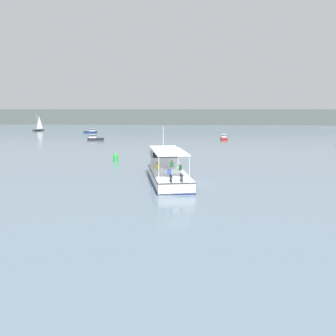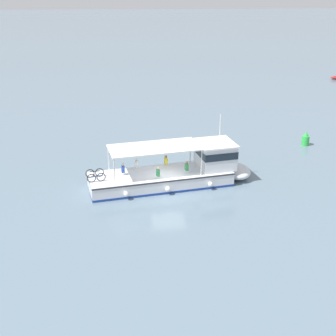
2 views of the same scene
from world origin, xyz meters
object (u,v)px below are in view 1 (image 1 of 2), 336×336
ferry_main (167,170)px  motorboat_outer_anchorage (95,138)px  motorboat_off_bow (91,131)px  channel_buoy (116,158)px  sailboat_far_left (39,129)px  motorboat_near_starboard (224,138)px

ferry_main → motorboat_outer_anchorage: size_ratio=3.46×
motorboat_outer_anchorage → motorboat_off_bow: size_ratio=1.01×
motorboat_off_bow → channel_buoy: bearing=-71.4°
motorboat_outer_anchorage → motorboat_off_bow: same height
sailboat_far_left → ferry_main: bearing=-59.4°
motorboat_outer_anchorage → motorboat_off_bow: bearing=107.2°
ferry_main → motorboat_off_bow: (-27.18, 69.89, -0.47)m
motorboat_near_starboard → sailboat_far_left: sailboat_far_left is taller
motorboat_off_bow → sailboat_far_left: bearing=155.3°
ferry_main → motorboat_near_starboard: 50.04m
motorboat_near_starboard → motorboat_outer_anchorage: (-29.17, -3.33, 0.00)m
sailboat_far_left → motorboat_off_bow: size_ratio=1.45×
motorboat_near_starboard → motorboat_outer_anchorage: size_ratio=0.96×
sailboat_far_left → channel_buoy: (38.64, -66.15, 0.03)m
motorboat_near_starboard → motorboat_off_bow: bearing=150.5°
ferry_main → sailboat_far_left: bearing=120.6°
motorboat_near_starboard → motorboat_off_bow: size_ratio=0.97×
ferry_main → motorboat_near_starboard: size_ratio=3.60×
motorboat_outer_anchorage → channel_buoy: channel_buoy is taller
sailboat_far_left → motorboat_off_bow: sailboat_far_left is taller
ferry_main → channel_buoy: (-7.93, 12.65, -0.45)m
motorboat_outer_anchorage → sailboat_far_left: bearing=129.1°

